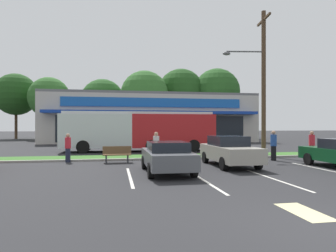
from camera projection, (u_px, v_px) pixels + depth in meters
The scene contains 25 objects.
ground_plane at pixel (334, 229), 5.96m from camera, with size 240.00×240.00×0.00m, color #262628.
grass_median at pixel (182, 156), 19.74m from camera, with size 56.00×2.20×0.12m, color #386B28.
curb_lip at pixel (186, 158), 18.54m from camera, with size 56.00×0.24×0.12m, color #99968C.
parking_stripe_0 at pixel (130, 177), 12.15m from camera, with size 0.12×4.80×0.01m, color silver.
parking_stripe_1 at pixel (205, 181), 11.19m from camera, with size 0.12×4.80×0.01m, color silver.
parking_stripe_2 at pixel (274, 179), 11.56m from camera, with size 0.12×4.80×0.01m, color silver.
parking_stripe_3 at pixel (322, 169), 14.25m from camera, with size 0.12×4.80×0.01m, color silver.
lot_arrow at pixel (304, 212), 7.16m from camera, with size 0.70×1.60×0.01m, color beige.
storefront_building at pixel (149, 118), 41.31m from camera, with size 27.19×13.04×6.33m.
tree_far_left at pixel (16, 94), 48.47m from camera, with size 6.85×6.85×10.73m.
tree_left at pixel (49, 98), 45.59m from camera, with size 6.26×6.26×9.66m.
tree_mid_left at pixel (103, 101), 49.86m from camera, with size 7.40×7.40×10.04m.
tree_mid at pixel (145, 95), 47.53m from camera, with size 7.69×7.69×11.02m.
tree_mid_right at pixel (181, 92), 51.95m from camera, with size 8.22×8.22×12.17m.
tree_right at pixel (217, 92), 51.74m from camera, with size 8.08×8.08×12.19m.
utility_pole at pixel (262, 79), 20.47m from camera, with size 3.10×2.39×10.09m.
city_bus at pixel (139, 130), 24.35m from camera, with size 12.51×2.84×3.25m.
bus_stop_bench at pixel (117, 154), 16.77m from camera, with size 1.60×0.45×0.95m.
car_0 at pixel (229, 151), 15.45m from camera, with size 1.97×4.60×1.56m.
car_1 at pixel (167, 156), 13.16m from camera, with size 1.99×4.41×1.40m.
car_4 at pixel (207, 138), 31.95m from camera, with size 4.62×2.00×1.46m.
pedestrian_near_bench at pixel (68, 148), 17.02m from camera, with size 0.33×0.33×1.65m.
pedestrian_by_pole at pixel (274, 145), 17.84m from camera, with size 0.37×0.37×1.81m.
pedestrian_mid at pixel (156, 147), 16.98m from camera, with size 0.35×0.35×1.75m.
pedestrian_far at pixel (312, 145), 18.63m from camera, with size 0.36×0.36×1.77m.
Camera 1 is at (-4.36, -5.28, 2.09)m, focal length 31.51 mm.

